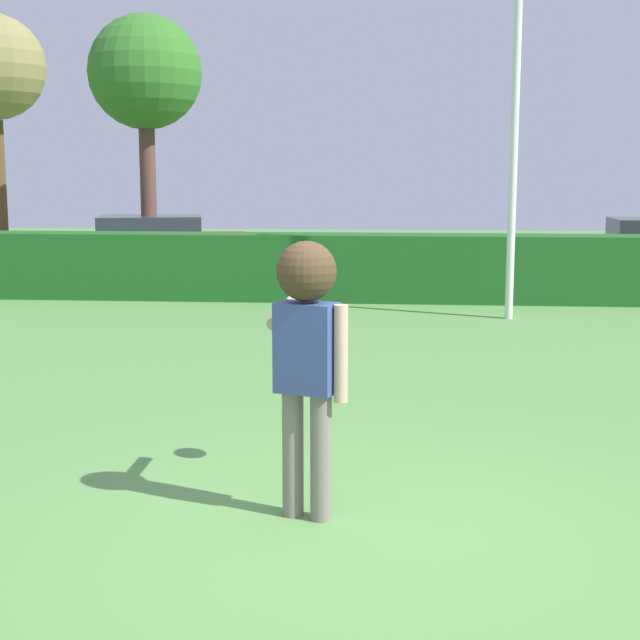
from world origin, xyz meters
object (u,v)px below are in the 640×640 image
person (307,338)px  maple_tree (145,75)px  frisbee (318,319)px  parked_car_red (151,242)px  lamppost (515,110)px

person → maple_tree: bearing=108.7°
person → frisbee: 0.88m
frisbee → maple_tree: maple_tree is taller
person → maple_tree: 15.69m
frisbee → parked_car_red: (-4.86, 13.47, -0.49)m
frisbee → lamppost: 8.22m
lamppost → frisbee: bearing=-106.4°
lamppost → maple_tree: 9.46m
lamppost → maple_tree: bearing=140.0°
frisbee → parked_car_red: 14.33m
frisbee → lamppost: (2.25, 7.66, 1.95)m
person → lamppost: bearing=75.3°
person → parked_car_red: (-4.86, 14.35, -0.51)m
frisbee → maple_tree: bearing=109.8°
frisbee → parked_car_red: size_ratio=0.06×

